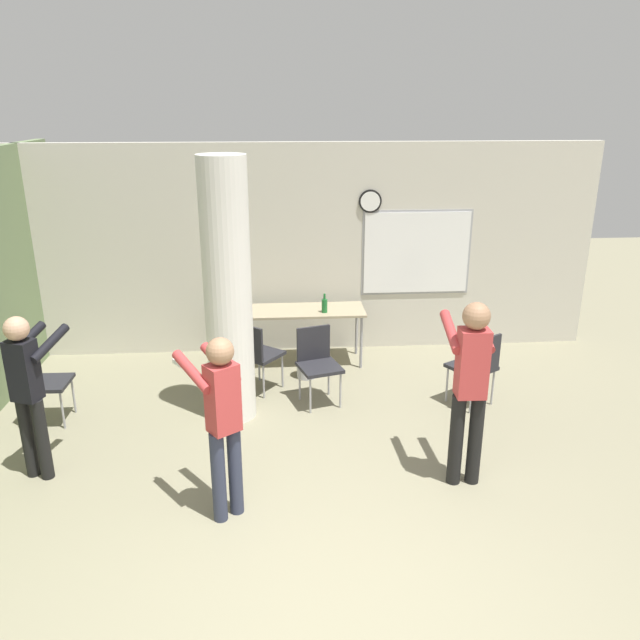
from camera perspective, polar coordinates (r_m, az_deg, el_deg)
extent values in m
plane|color=gray|center=(4.54, 1.33, -26.76)|extent=(24.00, 24.00, 0.00)
cube|color=beige|center=(8.41, -1.89, 6.43)|extent=(8.00, 0.12, 2.80)
cylinder|color=black|center=(8.31, 4.61, 10.77)|extent=(0.30, 0.03, 0.30)
cylinder|color=white|center=(8.29, 4.62, 10.76)|extent=(0.25, 0.01, 0.25)
cube|color=#99999E|center=(8.57, 8.81, 6.11)|extent=(1.49, 0.01, 1.16)
cube|color=white|center=(8.56, 8.82, 6.09)|extent=(1.43, 0.02, 1.10)
cylinder|color=silver|center=(6.53, -8.43, 2.42)|extent=(0.50, 0.50, 2.80)
cube|color=tan|center=(8.06, -2.64, 0.84)|extent=(1.89, 0.60, 0.03)
cylinder|color=gray|center=(7.99, -8.92, -2.37)|extent=(0.04, 0.04, 0.71)
cylinder|color=gray|center=(8.03, 3.79, -2.05)|extent=(0.04, 0.04, 0.71)
cylinder|color=gray|center=(8.44, -8.68, -1.17)|extent=(0.04, 0.04, 0.71)
cylinder|color=gray|center=(8.48, 3.35, -0.87)|extent=(0.04, 0.04, 0.71)
cylinder|color=#1E6B2D|center=(7.93, 0.42, 1.30)|extent=(0.07, 0.07, 0.17)
cylinder|color=#1E6B2D|center=(7.89, 0.42, 2.15)|extent=(0.03, 0.03, 0.07)
cylinder|color=#B2B2B7|center=(7.82, -1.24, -4.04)|extent=(0.25, 0.25, 0.35)
cube|color=#232328|center=(7.25, 13.67, -4.18)|extent=(0.61, 0.61, 0.04)
cube|color=#232328|center=(7.05, 15.06, -3.05)|extent=(0.35, 0.23, 0.40)
cylinder|color=#99999E|center=(7.58, 13.41, -5.05)|extent=(0.02, 0.02, 0.43)
cylinder|color=#99999E|center=(7.33, 11.54, -5.77)|extent=(0.02, 0.02, 0.43)
cylinder|color=#99999E|center=(7.38, 15.51, -5.94)|extent=(0.02, 0.02, 0.43)
cylinder|color=#99999E|center=(7.12, 13.65, -6.72)|extent=(0.02, 0.02, 0.43)
cube|color=#232328|center=(7.03, -0.02, -4.36)|extent=(0.55, 0.55, 0.04)
cube|color=#232328|center=(7.13, -0.61, -2.12)|extent=(0.39, 0.14, 0.40)
cylinder|color=#99999E|center=(6.92, -0.89, -6.91)|extent=(0.02, 0.02, 0.43)
cylinder|color=#99999E|center=(7.04, 1.88, -6.45)|extent=(0.02, 0.02, 0.43)
cylinder|color=#99999E|center=(7.23, -1.87, -5.73)|extent=(0.02, 0.02, 0.43)
cylinder|color=#99999E|center=(7.34, 0.80, -5.31)|extent=(0.02, 0.02, 0.43)
cube|color=#232328|center=(7.42, -5.45, -3.15)|extent=(0.62, 0.62, 0.04)
cube|color=#232328|center=(7.19, -6.53, -2.04)|extent=(0.33, 0.27, 0.40)
cylinder|color=#99999E|center=(7.54, -3.46, -4.66)|extent=(0.02, 0.02, 0.43)
cylinder|color=#99999E|center=(7.75, -5.59, -4.05)|extent=(0.02, 0.02, 0.43)
cylinder|color=#99999E|center=(7.28, -5.18, -5.61)|extent=(0.02, 0.02, 0.43)
cylinder|color=#99999E|center=(7.50, -7.33, -4.94)|extent=(0.02, 0.02, 0.43)
cube|color=#232328|center=(7.26, -23.62, -5.30)|extent=(0.45, 0.45, 0.04)
cube|color=#232328|center=(7.25, -25.36, -3.69)|extent=(0.04, 0.40, 0.40)
cylinder|color=#99999E|center=(7.14, -22.49, -7.63)|extent=(0.02, 0.02, 0.43)
cylinder|color=#99999E|center=(7.45, -21.61, -6.40)|extent=(0.02, 0.02, 0.43)
cylinder|color=#99999E|center=(7.27, -25.18, -7.55)|extent=(0.02, 0.02, 0.43)
cylinder|color=#99999E|center=(7.57, -24.21, -6.34)|extent=(0.02, 0.02, 0.43)
cylinder|color=black|center=(6.25, -24.05, -9.95)|extent=(0.11, 0.11, 0.79)
cylinder|color=black|center=(6.35, -25.15, -9.67)|extent=(0.11, 0.11, 0.79)
cube|color=black|center=(6.02, -25.49, -4.17)|extent=(0.28, 0.25, 0.56)
sphere|color=tan|center=(5.89, -26.02, -0.72)|extent=(0.21, 0.21, 0.21)
cylinder|color=black|center=(6.03, -23.47, -1.97)|extent=(0.24, 0.49, 0.22)
cylinder|color=black|center=(6.19, -25.31, -1.71)|extent=(0.24, 0.49, 0.22)
cylinder|color=black|center=(5.82, 14.00, -10.54)|extent=(0.13, 0.13, 0.87)
cylinder|color=black|center=(5.77, 12.34, -10.65)|extent=(0.13, 0.13, 0.87)
cube|color=#B23838|center=(5.47, 13.76, -3.85)|extent=(0.26, 0.21, 0.61)
sphere|color=#997051|center=(5.32, 14.11, 0.35)|extent=(0.23, 0.23, 0.23)
cylinder|color=#B23838|center=(5.66, 14.60, -0.98)|extent=(0.11, 0.55, 0.25)
cylinder|color=#B23838|center=(5.58, 11.87, -1.04)|extent=(0.11, 0.55, 0.25)
cube|color=white|center=(5.80, 11.31, -0.16)|extent=(0.04, 0.13, 0.04)
cylinder|color=#2D3347|center=(5.33, -7.76, -13.45)|extent=(0.12, 0.12, 0.80)
cylinder|color=#2D3347|center=(5.27, -9.26, -14.00)|extent=(0.12, 0.12, 0.80)
cube|color=#B23838|center=(4.96, -8.89, -7.06)|extent=(0.30, 0.29, 0.57)
sphere|color=#997051|center=(4.80, -9.13, -2.85)|extent=(0.22, 0.22, 0.22)
cylinder|color=#B23838|center=(5.12, -9.11, -3.93)|extent=(0.36, 0.46, 0.23)
cylinder|color=#B23838|center=(5.01, -11.63, -4.65)|extent=(0.36, 0.46, 0.23)
cube|color=white|center=(5.19, -12.85, -3.83)|extent=(0.11, 0.13, 0.04)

